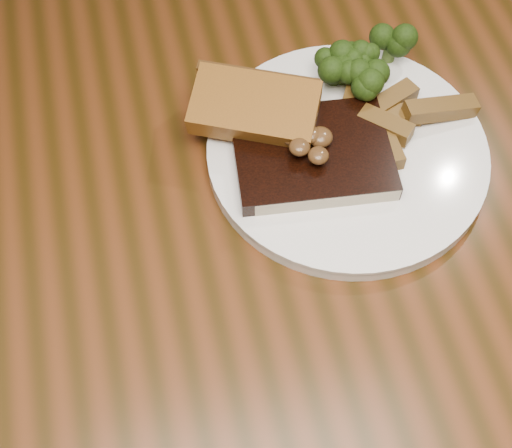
{
  "coord_description": "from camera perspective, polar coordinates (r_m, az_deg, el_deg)",
  "views": [
    {
      "loc": [
        -0.07,
        -0.32,
        1.33
      ],
      "look_at": [
        0.0,
        0.0,
        0.78
      ],
      "focal_mm": 50.0,
      "sensor_mm": 36.0,
      "label": 1
    }
  ],
  "objects": [
    {
      "name": "steak",
      "position": [
        0.69,
        4.51,
        5.5
      ],
      "size": [
        0.16,
        0.13,
        0.02
      ],
      "primitive_type": "cube",
      "rotation": [
        0.0,
        0.0,
        -0.1
      ],
      "color": "black",
      "rests_on": "plate"
    },
    {
      "name": "garlic_bread",
      "position": [
        0.72,
        -0.11,
        8.22
      ],
      "size": [
        0.14,
        0.11,
        0.03
      ],
      "primitive_type": "cube",
      "rotation": [
        0.0,
        0.0,
        -0.44
      ],
      "color": "#945A1A",
      "rests_on": "plate"
    },
    {
      "name": "plate",
      "position": [
        0.72,
        7.27,
        5.61
      ],
      "size": [
        0.31,
        0.31,
        0.01
      ],
      "primitive_type": "cylinder",
      "rotation": [
        0.0,
        0.0,
        -0.1
      ],
      "color": "white",
      "rests_on": "dining_table"
    },
    {
      "name": "ground",
      "position": [
        1.37,
        -0.11,
        -17.16
      ],
      "size": [
        4.5,
        4.5,
        0.0
      ],
      "primitive_type": "plane",
      "color": "#34180B",
      "rests_on": "ground"
    },
    {
      "name": "broccoli_cluster",
      "position": [
        0.76,
        8.97,
        12.32
      ],
      "size": [
        0.08,
        0.08,
        0.04
      ],
      "primitive_type": null,
      "color": "#213B0D",
      "rests_on": "plate"
    },
    {
      "name": "mushroom_pile",
      "position": [
        0.68,
        4.03,
        7.32
      ],
      "size": [
        0.06,
        0.06,
        0.03
      ],
      "primitive_type": null,
      "color": "#4F3018",
      "rests_on": "steak"
    },
    {
      "name": "chair_far",
      "position": [
        1.27,
        -11.97,
        17.08
      ],
      "size": [
        0.52,
        0.52,
        0.92
      ],
      "rotation": [
        0.0,
        0.0,
        3.36
      ],
      "color": "black",
      "rests_on": "ground"
    },
    {
      "name": "potato_wedges",
      "position": [
        0.73,
        11.16,
        8.29
      ],
      "size": [
        0.1,
        0.1,
        0.02
      ],
      "primitive_type": null,
      "color": "brown",
      "rests_on": "plate"
    },
    {
      "name": "steak_bone",
      "position": [
        0.67,
        5.67,
        1.9
      ],
      "size": [
        0.14,
        0.03,
        0.02
      ],
      "primitive_type": "cube",
      "rotation": [
        0.0,
        0.0,
        -0.1
      ],
      "color": "#BCB092",
      "rests_on": "plate"
    },
    {
      "name": "dining_table",
      "position": [
        0.75,
        -0.2,
        -5.08
      ],
      "size": [
        1.6,
        0.9,
        0.75
      ],
      "color": "#4F260F",
      "rests_on": "ground"
    }
  ]
}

